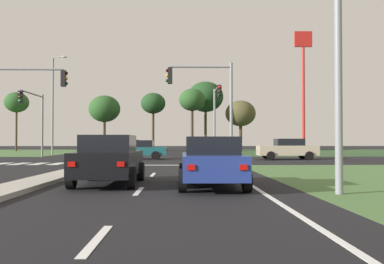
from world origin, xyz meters
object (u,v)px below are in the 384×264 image
Objects in this scene: street_lamp_near at (341,22)px; traffic_signal_far_right at (216,108)px; car_blue_fourth at (211,161)px; car_black_fifth at (109,159)px; car_beige_third at (288,149)px; street_lamp_third at (54,100)px; traffic_signal_near_right at (209,96)px; pedestrian_at_median at (133,142)px; treeline_seventh at (241,114)px; treeline_second at (17,103)px; treeline_fourth at (153,104)px; treeline_fifth at (192,100)px; treeline_sixth at (206,97)px; car_navy_second at (133,145)px; fastfood_pole_sign at (303,66)px; treeline_third at (104,109)px; traffic_signal_near_left at (6,95)px; car_teal_sixth at (138,149)px; traffic_signal_far_left at (34,111)px; car_red_eighth at (117,147)px.

traffic_signal_far_right is at bearing 92.93° from street_lamp_near.
traffic_signal_far_right is at bearing 85.14° from car_blue_fourth.
car_black_fifth is 7.96m from street_lamp_near.
car_beige_third is at bearing 61.58° from car_black_fifth.
traffic_signal_far_right is at bearing -28.66° from street_lamp_third.
car_beige_third is 22.35m from street_lamp_near.
car_blue_fourth is 0.77× the size of traffic_signal_near_right.
treeline_seventh reaches higher than pedestrian_at_median.
treeline_fourth is at bearing -3.49° from treeline_second.
treeline_sixth is at bearing 66.14° from treeline_fifth.
car_navy_second is 50.21m from car_black_fifth.
treeline_third is (-23.50, 17.44, -3.24)m from fastfood_pole_sign.
car_beige_third is 21.19m from car_blue_fourth.
car_black_fifth is 0.75× the size of traffic_signal_near_left.
fastfood_pole_sign is at bearing 27.59° from pedestrian_at_median.
traffic_signal_near_left is 0.46× the size of fastfood_pole_sign.
car_black_fifth is at bearing -94.58° from treeline_fifth.
car_teal_sixth is 0.55× the size of treeline_fourth.
car_navy_second is 34.34m from car_beige_third.
treeline_third reaches higher than traffic_signal_far_left.
traffic_signal_near_left is 0.57× the size of street_lamp_third.
street_lamp_third reaches higher than treeline_third.
street_lamp_third is at bearing 126.47° from traffic_signal_near_right.
car_red_eighth is at bearing -121.42° from treeline_sixth.
car_red_eighth is at bearing -102.51° from treeline_fourth.
car_black_fifth is (4.71, -49.98, -0.02)m from car_navy_second.
treeline_seventh is (32.14, 0.03, -1.53)m from treeline_second.
car_navy_second is at bearing 79.04° from traffic_signal_far_left.
car_beige_third is 0.97× the size of car_blue_fourth.
car_teal_sixth is 29.78m from treeline_third.
traffic_signal_near_right is 17.76m from traffic_signal_far_left.
traffic_signal_near_right is at bearing -81.21° from treeline_fourth.
treeline_fifth reaches higher than traffic_signal_far_left.
treeline_second is (-20.26, 29.25, 6.17)m from car_teal_sixth.
treeline_sixth is (0.65, 28.75, 3.85)m from traffic_signal_far_right.
treeline_sixth reaches higher than traffic_signal_far_left.
street_lamp_third is (-17.54, 34.44, 1.09)m from street_lamp_near.
car_blue_fourth is 50.91m from treeline_seventh.
treeline_sixth reaches higher than treeline_fifth.
treeline_fifth reaches higher than treeline_seventh.
treeline_second is at bearing 118.25° from street_lamp_near.
traffic_signal_far_left reaches higher than car_teal_sixth.
car_black_fifth is 34.06m from street_lamp_third.
car_red_eighth is 0.56× the size of street_lamp_near.
car_navy_second is at bearing 26.02° from car_beige_third.
pedestrian_at_median is (-6.35, 17.06, -2.80)m from traffic_signal_near_right.
traffic_signal_far_left is 0.77× the size of treeline_seventh.
fastfood_pole_sign is at bearing -45.95° from treeline_fourth.
car_red_eighth is 0.44× the size of street_lamp_third.
street_lamp_near is (11.33, -36.83, 3.76)m from car_red_eighth.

